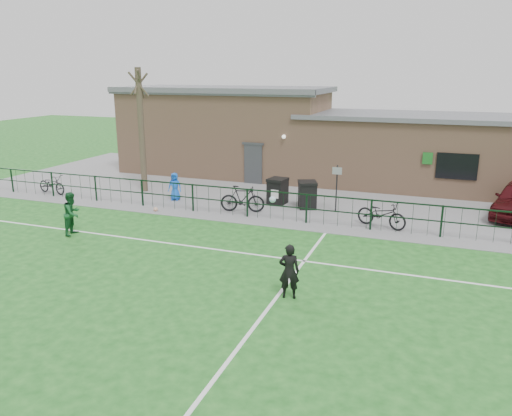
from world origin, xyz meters
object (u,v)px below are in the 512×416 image
(wheelie_bin_right, at_px, (307,196))
(ball_ground, at_px, (156,209))
(bare_tree, at_px, (141,131))
(bicycle_e, at_px, (382,214))
(sign_post, at_px, (336,188))
(bicycle_a, at_px, (52,184))
(spectator_child, at_px, (175,186))
(bicycle_d, at_px, (242,199))
(outfield_player, at_px, (72,213))
(wheelie_bin_left, at_px, (278,192))

(wheelie_bin_right, distance_m, ball_ground, 6.58)
(bare_tree, xyz_separation_m, wheelie_bin_right, (8.46, -0.33, -2.43))
(wheelie_bin_right, distance_m, bicycle_e, 3.80)
(sign_post, distance_m, bicycle_a, 13.80)
(wheelie_bin_right, bearing_deg, spectator_child, 165.13)
(wheelie_bin_right, xyz_separation_m, spectator_child, (-6.11, -0.78, 0.09))
(bicycle_d, bearing_deg, bicycle_e, -104.23)
(ball_ground, bearing_deg, bicycle_d, 18.94)
(wheelie_bin_right, height_order, bicycle_d, bicycle_d)
(sign_post, bearing_deg, bicycle_d, -158.17)
(spectator_child, bearing_deg, bicycle_e, -16.49)
(outfield_player, relative_size, ball_ground, 8.18)
(bicycle_a, bearing_deg, sign_post, -73.76)
(wheelie_bin_left, distance_m, ball_ground, 5.44)
(bare_tree, distance_m, bicycle_d, 6.78)
(bicycle_e, height_order, ball_ground, bicycle_e)
(bicycle_d, distance_m, outfield_player, 6.83)
(wheelie_bin_right, bearing_deg, bare_tree, 155.67)
(bare_tree, bearing_deg, bicycle_e, -9.86)
(sign_post, bearing_deg, wheelie_bin_left, 173.41)
(bare_tree, xyz_separation_m, bicycle_e, (11.84, -2.06, -2.46))
(sign_post, relative_size, ball_ground, 10.29)
(bare_tree, height_order, ball_ground, bare_tree)
(sign_post, xyz_separation_m, spectator_child, (-7.40, -0.69, -0.36))
(bicycle_d, relative_size, ball_ground, 9.72)
(ball_ground, bearing_deg, wheelie_bin_right, 25.04)
(wheelie_bin_left, height_order, ball_ground, wheelie_bin_left)
(wheelie_bin_right, xyz_separation_m, sign_post, (1.28, -0.08, 0.45))
(bare_tree, xyz_separation_m, ball_ground, (2.52, -3.10, -2.90))
(wheelie_bin_right, distance_m, spectator_child, 6.16)
(bicycle_a, relative_size, ball_ground, 9.03)
(bicycle_d, bearing_deg, wheelie_bin_right, -69.65)
(spectator_child, bearing_deg, outfield_player, -110.88)
(bicycle_a, bearing_deg, wheelie_bin_right, -72.68)
(bicycle_a, xyz_separation_m, bicycle_e, (15.78, 0.01, 0.06))
(wheelie_bin_left, relative_size, ball_ground, 5.58)
(bicycle_a, xyz_separation_m, spectator_child, (6.29, 0.96, 0.18))
(bicycle_d, distance_m, bicycle_e, 5.80)
(bare_tree, relative_size, sign_post, 3.00)
(wheelie_bin_left, relative_size, outfield_player, 0.68)
(spectator_child, relative_size, ball_ground, 6.60)
(wheelie_bin_right, height_order, bicycle_e, wheelie_bin_right)
(sign_post, height_order, bicycle_a, sign_post)
(wheelie_bin_right, xyz_separation_m, bicycle_e, (3.38, -1.73, -0.03))
(bicycle_d, distance_m, ball_ground, 3.76)
(bare_tree, height_order, bicycle_a, bare_tree)
(outfield_player, bearing_deg, bicycle_d, -51.08)
(bare_tree, relative_size, bicycle_a, 3.42)
(bicycle_e, bearing_deg, ball_ground, 115.74)
(ball_ground, bearing_deg, spectator_child, 94.82)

